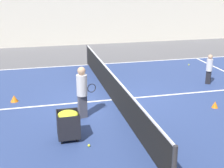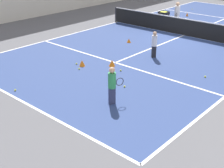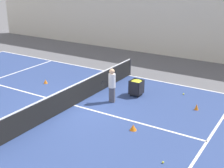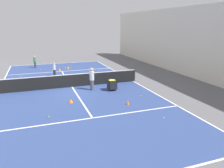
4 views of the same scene
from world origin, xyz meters
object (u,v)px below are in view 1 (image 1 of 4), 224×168
object	(u,v)px
coach_at_net	(82,89)
child_midcourt	(209,67)
training_cone_1	(215,104)
ball_cart	(68,120)
tennis_net	(112,86)

from	to	relation	value
coach_at_net	child_midcourt	xyz separation A→B (m)	(2.10, -5.49, -0.22)
coach_at_net	training_cone_1	xyz separation A→B (m)	(-0.26, -4.39, -0.81)
coach_at_net	ball_cart	distance (m)	1.49
coach_at_net	training_cone_1	world-z (taller)	coach_at_net
tennis_net	training_cone_1	world-z (taller)	tennis_net
coach_at_net	training_cone_1	bearing A→B (deg)	-17.93
child_midcourt	training_cone_1	bearing A→B (deg)	104.85
ball_cart	tennis_net	bearing A→B (deg)	-35.17
child_midcourt	ball_cart	size ratio (longest dim) A/B	1.55
tennis_net	ball_cart	world-z (taller)	tennis_net
child_midcourt	coach_at_net	bearing A→B (deg)	60.81
tennis_net	child_midcourt	world-z (taller)	child_midcourt
tennis_net	training_cone_1	xyz separation A→B (m)	(-1.50, -3.17, -0.40)
tennis_net	coach_at_net	distance (m)	1.79
training_cone_1	ball_cart	bearing A→B (deg)	102.03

